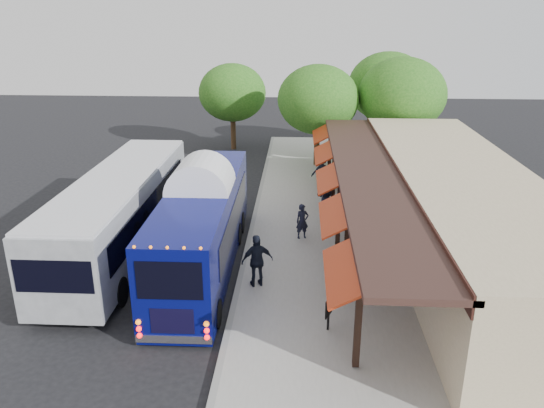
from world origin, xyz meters
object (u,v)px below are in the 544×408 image
(coach_bus, at_px, (203,222))
(ped_d, at_px, (322,171))
(city_bus, at_px, (121,210))
(ped_c, at_px, (257,261))
(ped_b, at_px, (325,197))
(ped_a, at_px, (302,221))
(sign_board, at_px, (329,309))

(coach_bus, distance_m, ped_d, 10.98)
(city_bus, bearing_deg, ped_c, -26.77)
(ped_b, height_order, ped_c, ped_c)
(ped_a, height_order, ped_d, ped_d)
(ped_b, bearing_deg, sign_board, 97.79)
(coach_bus, height_order, sign_board, coach_bus)
(ped_d, bearing_deg, ped_b, 84.53)
(city_bus, height_order, ped_c, city_bus)
(city_bus, height_order, ped_a, city_bus)
(city_bus, distance_m, sign_board, 9.90)
(coach_bus, xyz_separation_m, ped_c, (2.18, -1.62, -0.75))
(city_bus, height_order, ped_d, city_bus)
(ped_d, bearing_deg, ped_a, 75.90)
(ped_a, bearing_deg, ped_d, 63.08)
(ped_c, xyz_separation_m, sign_board, (2.38, -2.67, -0.23))
(ped_b, relative_size, ped_c, 0.88)
(ped_d, relative_size, sign_board, 1.67)
(city_bus, bearing_deg, coach_bus, -19.73)
(ped_a, height_order, ped_c, ped_c)
(ped_c, height_order, ped_d, ped_c)
(coach_bus, bearing_deg, ped_d, 63.29)
(ped_c, bearing_deg, ped_b, -128.58)
(city_bus, distance_m, ped_c, 6.48)
(ped_c, distance_m, sign_board, 3.58)
(ped_d, height_order, sign_board, ped_d)
(coach_bus, relative_size, ped_d, 6.07)
(ped_a, distance_m, sign_board, 7.00)
(city_bus, relative_size, ped_d, 6.77)
(ped_a, distance_m, ped_b, 3.20)
(city_bus, xyz_separation_m, ped_b, (8.41, 4.39, -0.82))
(coach_bus, distance_m, sign_board, 6.34)
(city_bus, distance_m, ped_d, 12.01)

